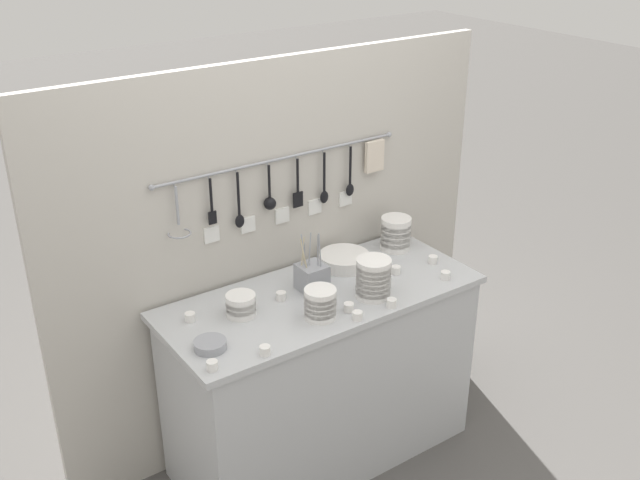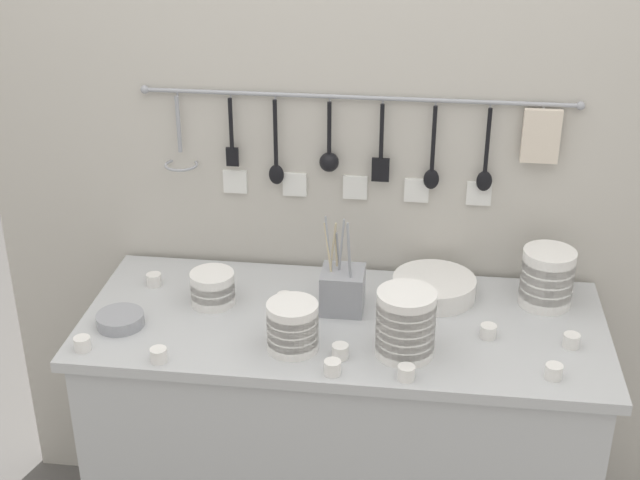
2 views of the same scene
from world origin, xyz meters
The scene contains 19 objects.
counter centered at (0.00, 0.00, 0.44)m, with size 1.41×0.60×0.87m.
back_wall centered at (0.00, 0.33, 0.92)m, with size 2.21×0.11×1.84m.
bowl_stack_back_corner centered at (0.17, -0.14, 0.96)m, with size 0.15×0.15×0.18m.
bowl_stack_nested_right centered at (0.55, 0.16, 0.95)m, with size 0.14×0.14×0.16m.
bowl_stack_short_front centered at (-0.11, -0.16, 0.94)m, with size 0.13×0.13×0.13m.
bowl_stack_wide_centre centered at (-0.37, 0.05, 0.92)m, with size 0.12×0.12×0.09m.
plate_stack centered at (0.24, 0.16, 0.90)m, with size 0.24×0.24×0.06m.
steel_mixing_bowl centered at (-0.59, -0.10, 0.89)m, with size 0.13×0.13×0.03m.
cutlery_caddy centered at (-0.01, 0.06, 0.93)m, with size 0.12×0.12×0.28m.
cup_back_right centered at (0.39, -0.04, 0.89)m, with size 0.04×0.04×0.04m.
cup_beside_plates centered at (0.00, -0.26, 0.89)m, with size 0.04×0.04×0.04m.
cup_front_left centered at (0.18, -0.26, 0.89)m, with size 0.04×0.04×0.04m.
cup_back_left centered at (0.54, -0.21, 0.89)m, with size 0.04×0.04×0.04m.
cup_edge_near centered at (0.59, -0.06, 0.89)m, with size 0.04×0.04×0.04m.
cup_front_right centered at (-0.44, -0.26, 0.89)m, with size 0.04×0.04×0.04m.
cup_centre centered at (0.01, -0.18, 0.89)m, with size 0.04×0.04×0.04m.
cup_mid_row centered at (-0.17, 0.06, 0.89)m, with size 0.04×0.04×0.04m.
cup_edge_far centered at (-0.56, 0.12, 0.89)m, with size 0.04×0.04×0.04m.
cup_by_caddy centered at (-0.65, -0.23, 0.89)m, with size 0.04×0.04×0.04m.
Camera 2 is at (0.20, -2.06, 2.13)m, focal length 50.00 mm.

